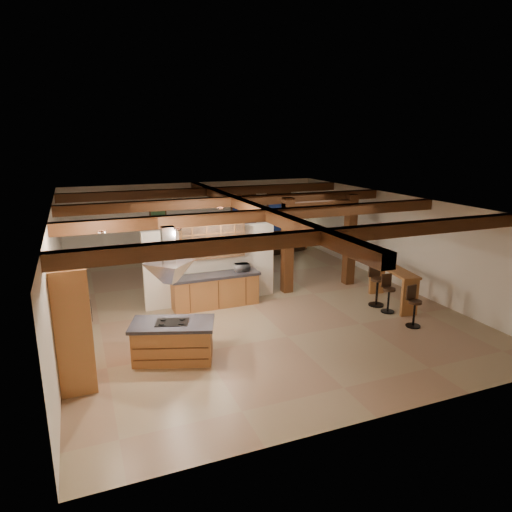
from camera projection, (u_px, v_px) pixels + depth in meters
The scene contains 23 objects.
ground at pixel (250, 303), 13.13m from camera, with size 12.00×12.00×0.00m, color tan.
room_walls at pixel (250, 242), 12.68m from camera, with size 12.00×12.00×12.00m.
ceiling_beams at pixel (250, 207), 12.43m from camera, with size 10.00×12.00×0.28m.
timber_posts at pixel (320, 233), 14.03m from camera, with size 2.50×0.30×2.90m.
partition_wall at pixel (211, 265), 12.94m from camera, with size 3.80×0.18×2.20m, color silver.
pantry_cabinet at pixel (74, 320), 8.82m from camera, with size 0.67×1.60×2.40m.
back_counter at pixel (215, 290), 12.75m from camera, with size 2.50×0.66×0.94m.
upper_display_cabinet at pixel (212, 241), 12.58m from camera, with size 1.80×0.36×0.95m.
range_hood at pixel (170, 280), 9.35m from camera, with size 1.10×1.10×1.40m.
back_windows at pixel (261, 214), 19.08m from camera, with size 2.70×0.07×1.70m.
framed_art at pixel (158, 215), 17.49m from camera, with size 0.65×0.05×0.85m.
recessed_cans at pixel (172, 222), 9.76m from camera, with size 3.16×2.46×0.03m.
kitchen_island at pixel (173, 341), 9.69m from camera, with size 1.94×1.44×0.87m.
dining_table at pixel (228, 271), 15.06m from camera, with size 1.85×1.03×0.65m, color #3C1A0F.
sofa at pixel (277, 244), 18.81m from camera, with size 2.28×0.89×0.67m, color black.
microwave at pixel (242, 267), 12.89m from camera, with size 0.39×0.27×0.22m, color silver.
bar_counter at pixel (393, 280), 12.87m from camera, with size 0.82×2.09×1.07m.
side_table at pixel (300, 241), 19.47m from camera, with size 0.46×0.46×0.58m, color #3F240F.
table_lamp at pixel (300, 229), 19.33m from camera, with size 0.30×0.30×0.35m.
bar_stool_a at pixel (414, 306), 11.38m from camera, with size 0.36×0.37×1.04m.
bar_stool_b at pixel (388, 293), 12.33m from camera, with size 0.36×0.36×1.04m.
bar_stool_c at pixel (377, 284), 12.80m from camera, with size 0.43×0.43×1.23m.
dining_chairs at pixel (228, 261), 14.97m from camera, with size 2.16×2.16×1.30m.
Camera 1 is at (-4.43, -11.54, 4.64)m, focal length 32.00 mm.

